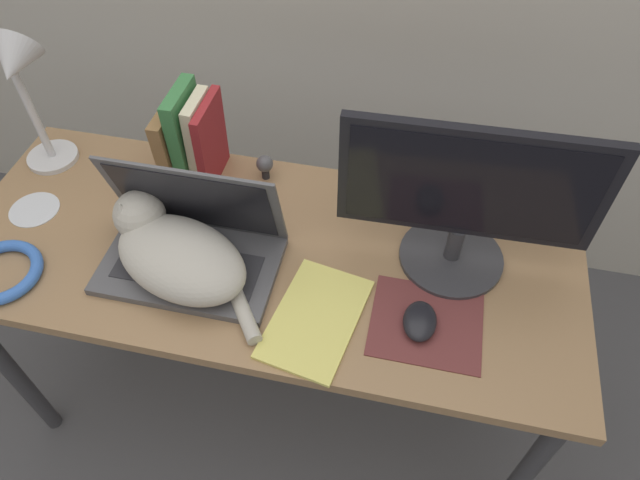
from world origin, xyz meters
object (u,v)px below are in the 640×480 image
at_px(cat, 175,252).
at_px(external_monitor, 467,199).
at_px(cd_disc, 34,210).
at_px(webcam, 265,165).
at_px(computer_mouse, 420,321).
at_px(cable_coil, 1,272).
at_px(book_row, 191,139).
at_px(desk_lamp, 22,84).
at_px(laptop, 192,246).
at_px(notepad, 316,318).

bearing_deg(cat, external_monitor, 15.42).
bearing_deg(cd_disc, external_monitor, 3.55).
bearing_deg(webcam, computer_mouse, -40.22).
bearing_deg(cable_coil, computer_mouse, 4.13).
xyz_separation_m(computer_mouse, book_row, (-0.61, 0.34, 0.09)).
height_order(cat, desk_lamp, desk_lamp).
xyz_separation_m(laptop, cable_coil, (-0.40, -0.14, -0.03)).
bearing_deg(external_monitor, webcam, 160.59).
xyz_separation_m(external_monitor, webcam, (-0.48, 0.17, -0.15)).
distance_m(laptop, book_row, 0.30).
distance_m(external_monitor, desk_lamp, 1.02).
distance_m(cat, computer_mouse, 0.54).
bearing_deg(cable_coil, laptop, 18.77).
xyz_separation_m(external_monitor, cable_coil, (-0.96, -0.26, -0.18)).
distance_m(notepad, cd_disc, 0.76).
bearing_deg(cat, book_row, 103.25).
bearing_deg(cd_disc, cable_coil, -78.57).
bearing_deg(cd_disc, webcam, 24.02).
bearing_deg(webcam, laptop, -105.74).
xyz_separation_m(cat, book_row, (-0.07, 0.31, 0.05)).
bearing_deg(desk_lamp, notepad, -22.48).
height_order(computer_mouse, webcam, webcam).
bearing_deg(laptop, book_row, 109.04).
distance_m(cat, webcam, 0.35).
bearing_deg(computer_mouse, cat, 176.55).
bearing_deg(book_row, cd_disc, -148.56).
relative_size(computer_mouse, webcam, 1.43).
relative_size(cat, cable_coil, 2.21).
bearing_deg(notepad, cable_coil, -176.99).
relative_size(external_monitor, cable_coil, 2.93).
relative_size(book_row, notepad, 0.85).
height_order(external_monitor, book_row, external_monitor).
xyz_separation_m(external_monitor, notepad, (-0.26, -0.22, -0.19)).
height_order(book_row, desk_lamp, desk_lamp).
distance_m(computer_mouse, desk_lamp, 1.03).
distance_m(desk_lamp, webcam, 0.58).
distance_m(desk_lamp, cd_disc, 0.30).
distance_m(external_monitor, webcam, 0.53).
height_order(cable_coil, cd_disc, cable_coil).
bearing_deg(computer_mouse, desk_lamp, 163.68).
bearing_deg(webcam, book_row, -172.98).
bearing_deg(cable_coil, notepad, 3.01).
xyz_separation_m(computer_mouse, desk_lamp, (-0.96, 0.28, 0.24)).
xyz_separation_m(cat, computer_mouse, (0.54, -0.03, -0.05)).
bearing_deg(cat, notepad, -10.74).
distance_m(desk_lamp, notepad, 0.85).
height_order(laptop, external_monitor, external_monitor).
height_order(cable_coil, webcam, webcam).
bearing_deg(computer_mouse, laptop, 172.28).
bearing_deg(external_monitor, laptop, -167.59).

